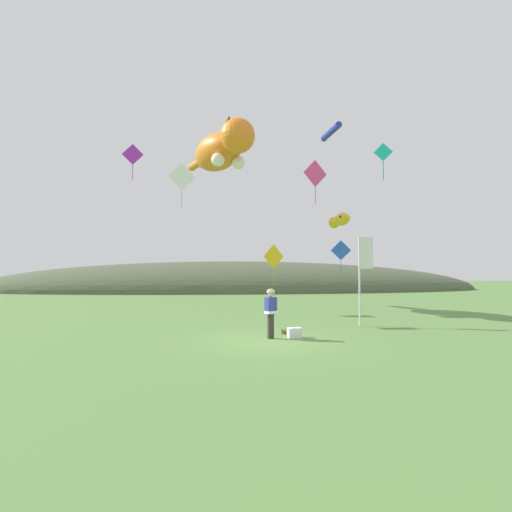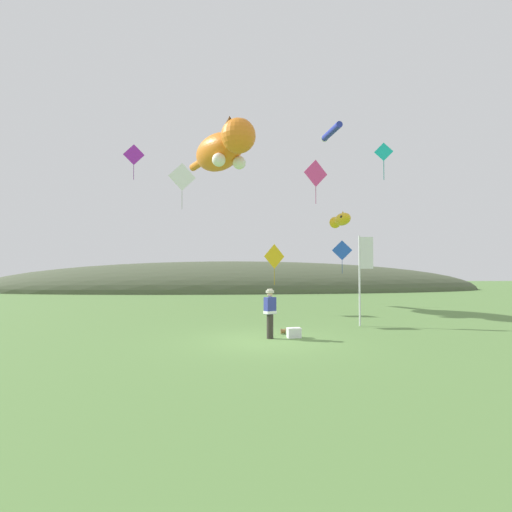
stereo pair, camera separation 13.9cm
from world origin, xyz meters
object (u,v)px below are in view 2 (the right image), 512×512
Objects in this scene: kite_fish_windsock at (341,220)px; kite_diamond_pink at (316,174)px; festival_banner_pole at (363,267)px; kite_diamond_white at (182,177)px; kite_giant_cat at (222,150)px; kite_diamond_blue at (342,251)px; kite_tube_streamer at (331,132)px; picnic_cooler at (294,333)px; kite_spool at (283,331)px; festival_attendant at (270,312)px; kite_diamond_gold at (274,257)px; kite_diamond_violet at (134,155)px; kite_diamond_teal at (384,152)px.

kite_fish_windsock is 1.12× the size of kite_diamond_pink.
kite_diamond_white is (-8.12, 2.42, 4.36)m from festival_banner_pole.
kite_giant_cat reaches higher than kite_diamond_pink.
kite_diamond_pink reaches higher than kite_diamond_blue.
kite_giant_cat reaches higher than kite_tube_streamer.
kite_diamond_pink is at bearing 69.66° from picnic_cooler.
kite_fish_windsock reaches higher than picnic_cooler.
kite_spool is at bearing -117.16° from kite_diamond_blue.
festival_attendant reaches higher than kite_spool.
kite_diamond_blue is at bearing 78.23° from festival_banner_pole.
kite_tube_streamer is at bearing 15.97° from kite_diamond_white.
kite_diamond_white is 0.99× the size of kite_diamond_blue.
kite_giant_cat is 8.14m from kite_diamond_gold.
kite_diamond_violet reaches higher than kite_diamond_blue.
festival_attendant is 14.33m from kite_giant_cat.
kite_diamond_pink is 7.03m from kite_diamond_white.
festival_banner_pole is 1.67× the size of kite_diamond_pink.
kite_diamond_pink reaches higher than kite_diamond_gold.
festival_banner_pole is 1.74× the size of kite_diamond_blue.
kite_spool is 9.93m from kite_diamond_teal.
festival_banner_pole reaches higher than kite_spool.
kite_fish_windsock is 4.55m from kite_diamond_gold.
kite_diamond_pink reaches higher than picnic_cooler.
kite_giant_cat is 5.46m from kite_diamond_violet.
kite_diamond_pink is (4.95, -4.55, -2.48)m from kite_giant_cat.
kite_tube_streamer reaches higher than kite_diamond_white.
kite_diamond_pink is (-1.22, 3.65, 4.97)m from festival_banner_pole.
kite_diamond_blue is (6.43, 12.26, 2.77)m from festival_attendant.
kite_fish_windsock is 4.98m from kite_tube_streamer.
kite_tube_streamer is 1.01× the size of kite_diamond_pink.
festival_attendant is 3.40× the size of picnic_cooler.
festival_attendant is 8.08m from kite_diamond_gold.
festival_attendant is 0.74× the size of kite_tube_streamer.
kite_diamond_gold is (0.29, 7.61, 2.98)m from picnic_cooler.
kite_spool is 0.09× the size of kite_tube_streamer.
festival_banner_pole is 5.96m from kite_diamond_gold.
kite_diamond_blue is at bearing 61.34° from kite_diamond_pink.
kite_fish_windsock is at bearing -21.90° from kite_giant_cat.
picnic_cooler is at bearing -110.34° from kite_diamond_pink.
kite_spool is at bearing -94.67° from kite_diamond_gold.
kite_diamond_blue is (1.98, 9.51, 1.14)m from festival_banner_pole.
kite_diamond_white is (-6.90, -1.23, -0.61)m from kite_diamond_pink.
kite_spool is 15.44m from kite_diamond_violet.
festival_banner_pole is 9.53m from kite_diamond_white.
kite_diamond_white is at bearing 163.40° from festival_banner_pole.
picnic_cooler is 13.85m from kite_diamond_blue.
kite_diamond_violet is at bearing -172.44° from kite_diamond_blue.
festival_banner_pole reaches higher than picnic_cooler.
kite_giant_cat is 3.81× the size of kite_diamond_violet.
kite_diamond_blue reaches higher than kite_spool.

